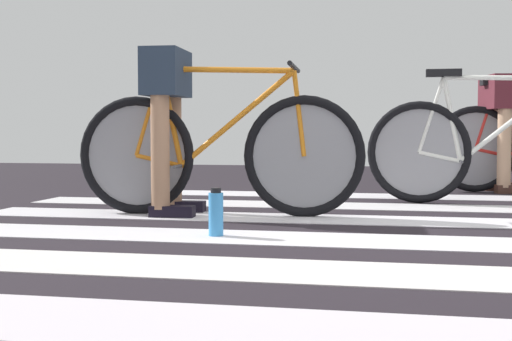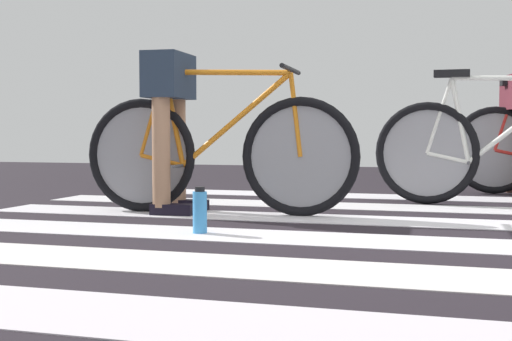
{
  "view_description": "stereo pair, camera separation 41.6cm",
  "coord_description": "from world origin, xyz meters",
  "px_view_note": "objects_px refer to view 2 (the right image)",
  "views": [
    {
      "loc": [
        -0.12,
        -3.34,
        0.52
      ],
      "look_at": [
        -0.96,
        0.89,
        0.29
      ],
      "focal_mm": 49.65,
      "sensor_mm": 36.0,
      "label": 1
    },
    {
      "loc": [
        0.3,
        -3.34,
        0.52
      ],
      "look_at": [
        -0.96,
        0.89,
        0.29
      ],
      "focal_mm": 49.65,
      "sensor_mm": 36.0,
      "label": 2
    }
  ],
  "objects_px": {
    "cyclist_1_of_3": "(170,110)",
    "water_bottle": "(200,211)",
    "bicycle_1_of_3": "(218,152)",
    "bicycle_2_of_3": "(504,150)"
  },
  "relations": [
    {
      "from": "cyclist_1_of_3",
      "to": "water_bottle",
      "type": "height_order",
      "value": "cyclist_1_of_3"
    },
    {
      "from": "bicycle_1_of_3",
      "to": "water_bottle",
      "type": "height_order",
      "value": "bicycle_1_of_3"
    },
    {
      "from": "bicycle_1_of_3",
      "to": "cyclist_1_of_3",
      "type": "relative_size",
      "value": 1.75
    },
    {
      "from": "water_bottle",
      "to": "bicycle_1_of_3",
      "type": "bearing_deg",
      "value": 103.6
    },
    {
      "from": "bicycle_1_of_3",
      "to": "water_bottle",
      "type": "distance_m",
      "value": 0.89
    },
    {
      "from": "water_bottle",
      "to": "bicycle_2_of_3",
      "type": "bearing_deg",
      "value": 50.15
    },
    {
      "from": "bicycle_1_of_3",
      "to": "bicycle_2_of_3",
      "type": "xyz_separation_m",
      "value": [
        1.71,
        0.98,
        0.0
      ]
    },
    {
      "from": "cyclist_1_of_3",
      "to": "water_bottle",
      "type": "distance_m",
      "value": 1.1
    },
    {
      "from": "cyclist_1_of_3",
      "to": "bicycle_2_of_3",
      "type": "bearing_deg",
      "value": 23.45
    },
    {
      "from": "cyclist_1_of_3",
      "to": "water_bottle",
      "type": "relative_size",
      "value": 4.24
    }
  ]
}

